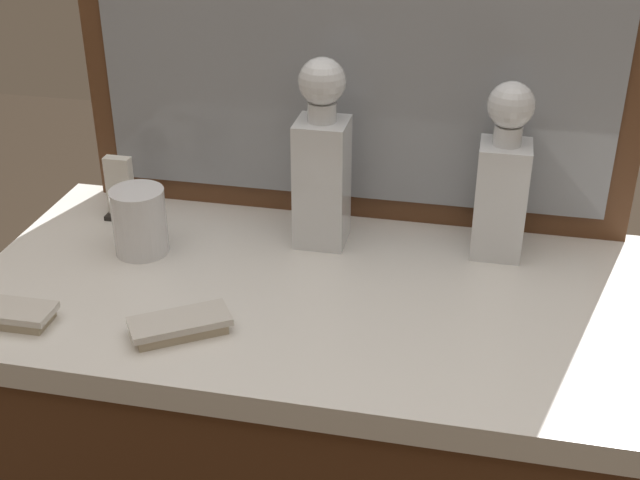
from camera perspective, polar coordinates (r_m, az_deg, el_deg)
dresser_mirror at (r=1.37m, az=2.26°, el=12.79°), size 0.92×0.03×0.58m
crystal_decanter_left at (r=1.33m, az=12.22°, el=3.49°), size 0.08×0.08×0.28m
crystal_decanter_front at (r=1.33m, az=0.13°, el=4.66°), size 0.08×0.08×0.31m
crystal_tumbler_center at (r=1.36m, az=-12.11°, el=1.09°), size 0.09×0.09×0.11m
silver_brush_left at (r=1.25m, az=-20.38°, el=-4.70°), size 0.13×0.06×0.02m
silver_brush_far_right at (r=1.17m, az=-9.46°, el=-5.72°), size 0.15×0.12×0.02m
napkin_holder at (r=1.49m, az=-13.35°, el=3.20°), size 0.05×0.05×0.11m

